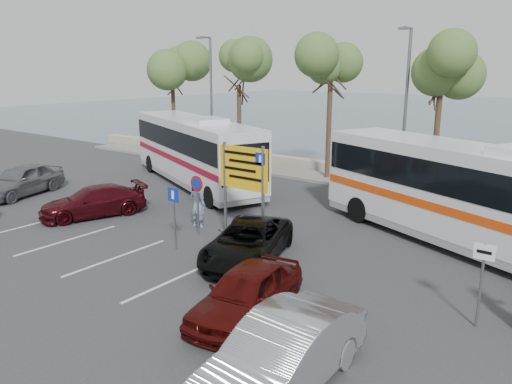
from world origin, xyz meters
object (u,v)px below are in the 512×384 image
Objects in this scene: suv_black at (248,242)px; coach_bus_right at (472,200)px; direction_sign at (244,175)px; pedestrian_near at (197,205)px; car_red at (247,293)px; street_lamp_left at (210,94)px; car_silver_a at (21,180)px; coach_bus_left at (194,153)px; car_maroon at (93,201)px; street_lamp_right at (405,103)px; car_silver_b at (282,355)px.

coach_bus_right is at bearing 24.76° from suv_black.
pedestrian_near is (-2.30, -0.10, -1.49)m from direction_sign.
car_red is at bearing -109.76° from coach_bus_right.
street_lamp_left is at bearing 115.46° from suv_black.
coach_bus_right is 20.86m from car_silver_a.
coach_bus_left is at bearing 145.31° from direction_sign.
car_maroon is 8.53m from suv_black.
street_lamp_left reaches higher than pedestrian_near.
car_red is 7.80m from pedestrian_near.
car_maroon is (-9.00, -12.02, -3.95)m from street_lamp_right.
direction_sign is (11.00, -10.32, -2.17)m from street_lamp_left.
suv_black is at bearing -47.98° from direction_sign.
street_lamp_right reaches higher than pedestrian_near.
car_silver_b is at bearing -46.62° from direction_sign.
street_lamp_right is at bearing 67.04° from suv_black.
pedestrian_near is at bearing -8.09° from car_silver_a.
coach_bus_right is at bearing -19.48° from street_lamp_left.
pedestrian_near reaches higher than car_silver_b.
suv_black is at bearing -92.22° from street_lamp_right.
car_silver_b is (13.33, -5.00, 0.11)m from car_maroon.
pedestrian_near is (5.45, -5.47, -0.83)m from coach_bus_left.
coach_bus_right is 2.80× the size of car_maroon.
car_red is (3.93, -4.79, -1.73)m from direction_sign.
direction_sign is 2.89m from suv_black.
car_red is (14.93, -15.11, -3.90)m from street_lamp_left.
car_silver_a reaches higher than car_maroon.
direction_sign reaches higher than car_silver_b.
coach_bus_left is 2.99× the size of car_red.
coach_bus_right is at bearing 62.09° from car_red.
pedestrian_near reaches higher than suv_black.
direction_sign is at bearing 111.28° from suv_black.
car_red is (1.93, -15.11, -3.90)m from street_lamp_right.
car_silver_a is 1.13× the size of car_red.
street_lamp_right is 1.74× the size of car_silver_a.
car_silver_b reaches higher than suv_black.
direction_sign is at bearing -34.69° from coach_bus_left.
car_silver_a is 17.21m from car_red.
car_silver_b reaches higher than car_maroon.
coach_bus_right reaches higher than car_silver_b.
street_lamp_right is 15.53m from car_maroon.
coach_bus_right reaches higher than pedestrian_near.
direction_sign is 9.45m from coach_bus_left.
pedestrian_near is at bearing 136.69° from suv_black.
street_lamp_right is (13.00, 0.00, 0.00)m from street_lamp_left.
car_silver_b is (2.40, -1.91, 0.07)m from car_red.
suv_black is at bearing -37.27° from coach_bus_left.
car_silver_b is at bearing 130.36° from pedestrian_near.
coach_bus_right is (7.06, 3.93, -0.63)m from direction_sign.
coach_bus_right is at bearing -5.53° from coach_bus_left.
street_lamp_left is at bearing 126.52° from car_red.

